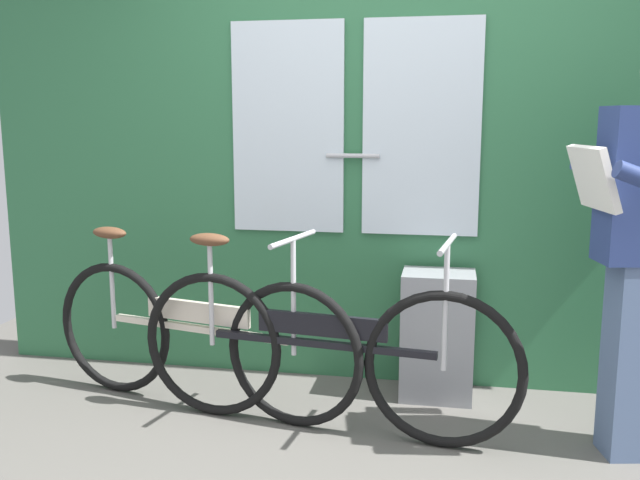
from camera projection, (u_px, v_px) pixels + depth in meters
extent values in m
cube|color=#2D6B42|center=(392.00, 164.00, 3.65)|extent=(4.49, 0.08, 2.36)
cube|color=silver|center=(288.00, 128.00, 3.67)|extent=(0.60, 0.02, 1.10)
cube|color=silver|center=(421.00, 128.00, 3.54)|extent=(0.60, 0.02, 1.10)
cylinder|color=#B2B2B7|center=(353.00, 156.00, 3.61)|extent=(0.28, 0.02, 0.02)
torus|color=black|center=(294.00, 355.00, 3.19)|extent=(0.68, 0.20, 0.69)
torus|color=black|center=(114.00, 328.00, 3.61)|extent=(0.68, 0.20, 0.69)
cube|color=beige|center=(198.00, 329.00, 3.39)|extent=(0.97, 0.26, 0.03)
cube|color=beige|center=(198.00, 312.00, 3.38)|extent=(0.56, 0.16, 0.10)
cylinder|color=#B7B7BC|center=(112.00, 281.00, 3.56)|extent=(0.02, 0.02, 0.50)
ellipsoid|color=brown|center=(109.00, 233.00, 3.52)|extent=(0.22, 0.13, 0.06)
cylinder|color=#B7B7BC|center=(293.00, 298.00, 3.15)|extent=(0.02, 0.02, 0.54)
cylinder|color=#B7B7BC|center=(293.00, 239.00, 3.10)|extent=(0.12, 0.43, 0.02)
torus|color=black|center=(443.00, 370.00, 2.98)|extent=(0.70, 0.13, 0.70)
torus|color=black|center=(212.00, 345.00, 3.31)|extent=(0.70, 0.13, 0.70)
cube|color=black|center=(322.00, 344.00, 3.13)|extent=(1.04, 0.17, 0.03)
cube|color=black|center=(322.00, 325.00, 3.12)|extent=(0.60, 0.11, 0.10)
cylinder|color=#B7B7BC|center=(211.00, 293.00, 3.27)|extent=(0.02, 0.02, 0.51)
ellipsoid|color=brown|center=(209.00, 240.00, 3.22)|extent=(0.21, 0.11, 0.06)
cylinder|color=#B7B7BC|center=(445.00, 308.00, 2.93)|extent=(0.02, 0.02, 0.55)
cylinder|color=#B7B7BC|center=(448.00, 244.00, 2.88)|extent=(0.08, 0.44, 0.02)
cube|color=silver|center=(593.00, 178.00, 2.77)|extent=(0.17, 0.35, 0.26)
cylinder|color=navy|center=(606.00, 174.00, 2.98)|extent=(0.31, 0.13, 0.17)
cube|color=gray|center=(437.00, 335.00, 3.54)|extent=(0.36, 0.28, 0.65)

